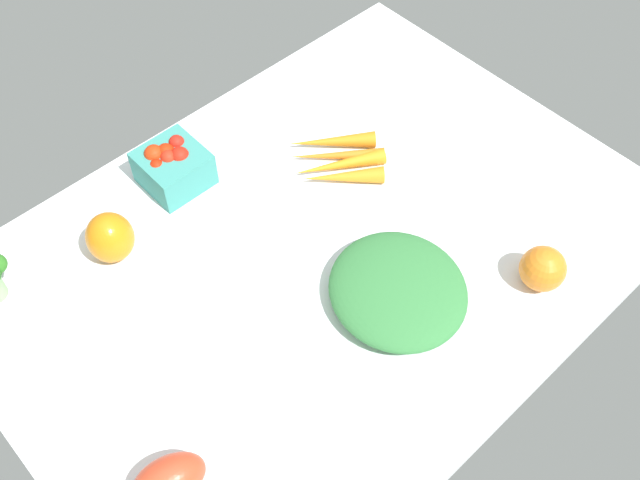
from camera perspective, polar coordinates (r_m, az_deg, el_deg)
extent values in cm
cube|color=white|center=(118.50, 0.00, -0.86)|extent=(104.00, 76.00, 2.00)
cone|color=orange|center=(130.57, 0.91, 7.53)|extent=(13.64, 11.75, 2.92)
cone|color=orange|center=(128.74, 1.22, 6.47)|extent=(14.17, 12.58, 2.30)
cone|color=orange|center=(127.01, 1.47, 5.77)|extent=(15.42, 9.95, 2.75)
cone|color=orange|center=(125.09, 1.79, 4.85)|extent=(12.44, 10.86, 2.93)
sphere|color=orange|center=(115.99, 16.67, -2.11)|extent=(7.01, 7.01, 7.01)
ellipsoid|color=#357D3E|center=(110.86, 5.98, -3.80)|extent=(25.81, 26.57, 5.00)
ellipsoid|color=#D74326|center=(99.24, -11.48, -17.52)|extent=(10.84, 8.28, 5.93)
ellipsoid|color=orange|center=(117.98, -15.76, 0.19)|extent=(9.39, 9.39, 8.54)
cube|color=teal|center=(126.32, -11.12, 5.41)|extent=(10.23, 10.23, 6.44)
sphere|color=red|center=(123.77, -12.36, 5.52)|extent=(2.50, 2.50, 2.50)
sphere|color=red|center=(125.05, -12.57, 6.39)|extent=(3.35, 3.35, 3.35)
sphere|color=red|center=(125.10, -11.70, 6.57)|extent=(3.08, 3.08, 3.08)
sphere|color=red|center=(123.99, -11.52, 6.18)|extent=(2.66, 2.66, 2.66)
sphere|color=red|center=(124.19, -10.67, 6.31)|extent=(3.26, 3.26, 3.26)
sphere|color=red|center=(126.11, -10.90, 7.31)|extent=(2.69, 2.69, 2.69)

